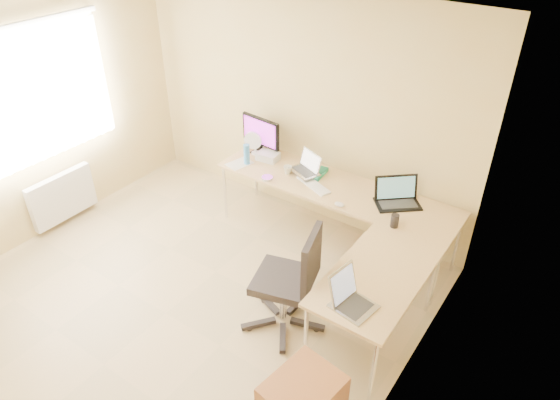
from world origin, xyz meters
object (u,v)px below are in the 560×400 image
Objects in this scene: laptop_return at (355,296)px; laptop_black at (399,193)px; monitor at (261,136)px; mug at (288,170)px; water_bottle at (247,154)px; laptop_center at (305,163)px; office_chair at (283,281)px; desk_main at (333,215)px; desk_return at (373,307)px; keyboard at (313,185)px; desk_fan at (255,144)px.

laptop_black is at bearing 20.78° from laptop_return.
mug is at bearing -15.91° from monitor.
laptop_center is at bearing 12.84° from water_bottle.
water_bottle is 0.22× the size of office_chair.
laptop_black is at bearing 56.20° from office_chair.
desk_main is 1.23m from monitor.
desk_return is at bearing -31.64° from mug.
desk_return is 2.26m from water_bottle.
laptop_black is 4.56× the size of mug.
water_bottle reaches higher than desk_return.
laptop_black reaches higher than keyboard.
water_bottle reaches higher than desk_main.
desk_fan is at bearing 152.19° from desk_return.
laptop_black is 1.53m from laptop_return.
mug is (-0.37, 0.06, 0.03)m from keyboard.
mug is (-1.24, -0.12, -0.09)m from laptop_black.
desk_main is 7.36× the size of laptop_return.
desk_main and desk_return have the same top height.
monitor reaches higher than desk_fan.
laptop_black is 1.80× the size of water_bottle.
laptop_return is 0.83m from office_chair.
monitor reaches higher than mug.
laptop_black reaches higher than desk_fan.
desk_fan is at bearing 63.08° from laptop_return.
monitor is 5.61× the size of mug.
water_bottle is (-0.86, -0.03, 0.11)m from keyboard.
keyboard is (-0.87, -0.17, -0.13)m from laptop_black.
keyboard is 1.24× the size of laptop_return.
desk_return is 1.22× the size of office_chair.
desk_main is 6.15× the size of laptop_black.
laptop_center is (0.69, -0.14, -0.08)m from monitor.
keyboard is 1.86× the size of water_bottle.
laptop_center reaches higher than mug.
laptop_center is at bearing 99.75° from office_chair.
monitor is 0.50× the size of office_chair.
laptop_center reaches higher than water_bottle.
office_chair is at bearing -57.17° from mug.
desk_main is 10.00× the size of desk_fan.
keyboard is 0.37m from mug.
keyboard is (0.88, -0.26, -0.22)m from monitor.
laptop_black is 1.47m from office_chair.
laptop_center is 0.21m from mug.
laptop_black is 0.97× the size of keyboard.
laptop_return is at bearing -23.43° from laptop_center.
laptop_center is 3.51× the size of mug.
mug is at bearing 148.36° from desk_return.
desk_fan reaches higher than water_bottle.
laptop_black reaches higher than mug.
keyboard is (-0.19, -0.11, 0.38)m from desk_main.
laptop_center is 1.99m from laptop_return.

